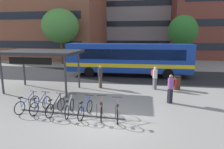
{
  "coord_description": "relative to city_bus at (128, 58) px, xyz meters",
  "views": [
    {
      "loc": [
        1.7,
        -8.57,
        4.05
      ],
      "look_at": [
        -0.58,
        5.0,
        1.24
      ],
      "focal_mm": 31.29,
      "sensor_mm": 36.0,
      "label": 1
    }
  ],
  "objects": [
    {
      "name": "commuter_black_pack_2",
      "position": [
        -1.69,
        -4.93,
        -0.75
      ],
      "size": [
        0.52,
        0.6,
        1.78
      ],
      "rotation": [
        0.0,
        0.0,
        5.19
      ],
      "color": "#47382D",
      "rests_on": "ground"
    },
    {
      "name": "parked_bicycle_black_2",
      "position": [
        -2.81,
        -10.36,
        -1.39
      ],
      "size": [
        0.52,
        1.71,
        0.99
      ],
      "rotation": [
        0.0,
        0.0,
        1.43
      ],
      "color": "black",
      "rests_on": "ground"
    },
    {
      "name": "transit_shelter",
      "position": [
        -5.66,
        -6.43,
        0.97
      ],
      "size": [
        5.51,
        3.36,
        2.94
      ],
      "rotation": [
        0.0,
        0.0,
        -0.01
      ],
      "color": "#38383D",
      "rests_on": "ground"
    },
    {
      "name": "ground",
      "position": [
        -0.05,
        -10.72,
        -1.78
      ],
      "size": [
        200.0,
        200.0,
        0.0
      ],
      "primitive_type": "plane",
      "color": "gray"
    },
    {
      "name": "bus_lane_asphalt",
      "position": [
        -0.05,
        0.0,
        -1.77
      ],
      "size": [
        80.0,
        7.2,
        0.01
      ],
      "primitive_type": "cube",
      "color": "#232326",
      "rests_on": "ground"
    },
    {
      "name": "parked_bicycle_red_5",
      "position": [
        -0.38,
        -10.37,
        -1.39
      ],
      "size": [
        0.53,
        1.7,
        0.99
      ],
      "rotation": [
        0.0,
        0.0,
        1.76
      ],
      "color": "black",
      "rests_on": "ground"
    },
    {
      "name": "parked_bicycle_blue_4",
      "position": [
        -1.19,
        -10.43,
        -1.39
      ],
      "size": [
        0.52,
        1.71,
        0.99
      ],
      "rotation": [
        0.0,
        0.0,
        1.43
      ],
      "color": "black",
      "rests_on": "ground"
    },
    {
      "name": "building_centre_block",
      "position": [
        0.99,
        27.45,
        6.03
      ],
      "size": [
        18.61,
        12.47,
        15.61
      ],
      "color": "gray",
      "rests_on": "ground"
    },
    {
      "name": "parked_bicycle_blue_0",
      "position": [
        -4.48,
        -10.24,
        -1.39
      ],
      "size": [
        0.6,
        1.68,
        0.99
      ],
      "rotation": [
        0.0,
        0.0,
        1.33
      ],
      "color": "black",
      "rests_on": "ground"
    },
    {
      "name": "trash_bin",
      "position": [
        4.11,
        -4.46,
        -1.26
      ],
      "size": [
        0.55,
        0.55,
        1.03
      ],
      "color": "#4C2819",
      "rests_on": "ground"
    },
    {
      "name": "commuter_red_pack_1",
      "position": [
        2.45,
        -4.6,
        -0.78
      ],
      "size": [
        0.52,
        0.6,
        1.72
      ],
      "rotation": [
        0.0,
        0.0,
        5.21
      ],
      "color": "#565660",
      "rests_on": "ground"
    },
    {
      "name": "parked_bicycle_blue_1",
      "position": [
        -3.72,
        -10.24,
        -1.39
      ],
      "size": [
        0.52,
        1.71,
        0.99
      ],
      "rotation": [
        0.0,
        0.0,
        1.42
      ],
      "color": "black",
      "rests_on": "ground"
    },
    {
      "name": "parked_bicycle_silver_3",
      "position": [
        -2.05,
        -10.36,
        -1.39
      ],
      "size": [
        0.52,
        1.72,
        0.99
      ],
      "rotation": [
        0.0,
        0.0,
        1.7
      ],
      "color": "black",
      "rests_on": "ground"
    },
    {
      "name": "city_bus",
      "position": [
        0.0,
        0.0,
        0.0
      ],
      "size": [
        12.09,
        2.92,
        3.2
      ],
      "rotation": [
        0.0,
        0.0,
        3.17
      ],
      "color": "#14389E",
      "rests_on": "ground"
    },
    {
      "name": "street_tree_1",
      "position": [
        -9.95,
        6.79,
        3.45
      ],
      "size": [
        5.06,
        5.06,
        7.57
      ],
      "color": "brown",
      "rests_on": "ground"
    },
    {
      "name": "bike_rack",
      "position": [
        -2.04,
        -10.33,
        -1.68
      ],
      "size": [
        5.71,
        0.39,
        0.7
      ],
      "rotation": [
        0.0,
        0.0,
        -0.06
      ],
      "color": "#47474C",
      "rests_on": "ground"
    },
    {
      "name": "building_left_wing",
      "position": [
        -16.77,
        15.56,
        6.85
      ],
      "size": [
        20.95,
        13.93,
        17.25
      ],
      "color": "brown",
      "rests_on": "ground"
    },
    {
      "name": "commuter_red_pack_0",
      "position": [
        3.26,
        -7.61,
        -0.76
      ],
      "size": [
        0.6,
        0.57,
        1.75
      ],
      "rotation": [
        0.0,
        0.0,
        3.84
      ],
      "color": "black",
      "rests_on": "ground"
    },
    {
      "name": "street_tree_0",
      "position": [
        6.35,
        7.32,
        2.75
      ],
      "size": [
        3.67,
        3.67,
        6.5
      ],
      "color": "brown",
      "rests_on": "ground"
    },
    {
      "name": "parked_bicycle_purple_6",
      "position": [
        0.44,
        -10.5,
        -1.39
      ],
      "size": [
        0.52,
        1.71,
        0.99
      ],
      "rotation": [
        0.0,
        0.0,
        1.73
      ],
      "color": "black",
      "rests_on": "ground"
    }
  ]
}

